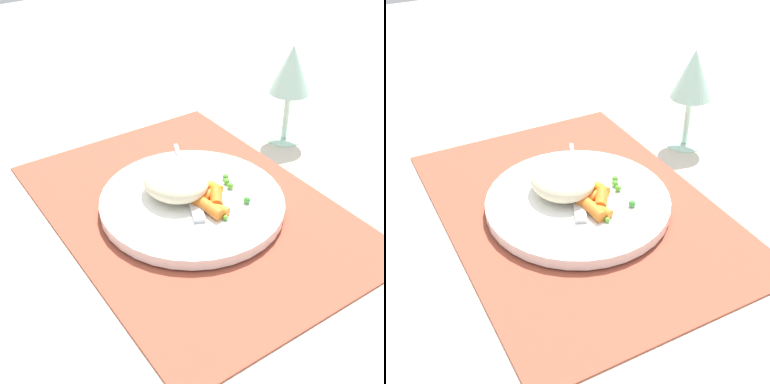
{
  "view_description": "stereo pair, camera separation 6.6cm",
  "coord_description": "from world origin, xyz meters",
  "views": [
    {
      "loc": [
        0.49,
        -0.33,
        0.45
      ],
      "look_at": [
        0.0,
        0.0,
        0.03
      ],
      "focal_mm": 48.36,
      "sensor_mm": 36.0,
      "label": 1
    },
    {
      "loc": [
        0.52,
        -0.28,
        0.45
      ],
      "look_at": [
        0.0,
        0.0,
        0.03
      ],
      "focal_mm": 48.36,
      "sensor_mm": 36.0,
      "label": 2
    }
  ],
  "objects": [
    {
      "name": "plate",
      "position": [
        0.0,
        0.0,
        0.01
      ],
      "size": [
        0.26,
        0.26,
        0.02
      ],
      "primitive_type": "cylinder",
      "color": "white",
      "rests_on": "placemat"
    },
    {
      "name": "fork",
      "position": [
        -0.02,
        0.01,
        0.02
      ],
      "size": [
        0.19,
        0.09,
        0.01
      ],
      "color": "silver",
      "rests_on": "plate"
    },
    {
      "name": "rice_mound",
      "position": [
        -0.02,
        -0.01,
        0.04
      ],
      "size": [
        0.1,
        0.09,
        0.04
      ],
      "primitive_type": "ellipsoid",
      "color": "beige",
      "rests_on": "plate"
    },
    {
      "name": "pea_scatter",
      "position": [
        0.01,
        0.04,
        0.03
      ],
      "size": [
        0.09,
        0.08,
        0.01
      ],
      "color": "green",
      "rests_on": "plate"
    },
    {
      "name": "carrot_portion",
      "position": [
        0.03,
        0.01,
        0.03
      ],
      "size": [
        0.08,
        0.06,
        0.02
      ],
      "color": "orange",
      "rests_on": "plate"
    },
    {
      "name": "wine_glass",
      "position": [
        -0.08,
        0.25,
        0.12
      ],
      "size": [
        0.07,
        0.07,
        0.17
      ],
      "color": "#B2E0CC",
      "rests_on": "ground_plane"
    },
    {
      "name": "placemat",
      "position": [
        0.0,
        0.0,
        0.0
      ],
      "size": [
        0.5,
        0.36,
        0.01
      ],
      "primitive_type": "cube",
      "color": "#9E4733",
      "rests_on": "ground_plane"
    },
    {
      "name": "ground_plane",
      "position": [
        0.0,
        0.0,
        0.0
      ],
      "size": [
        2.4,
        2.4,
        0.0
      ],
      "primitive_type": "plane",
      "color": "beige"
    }
  ]
}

